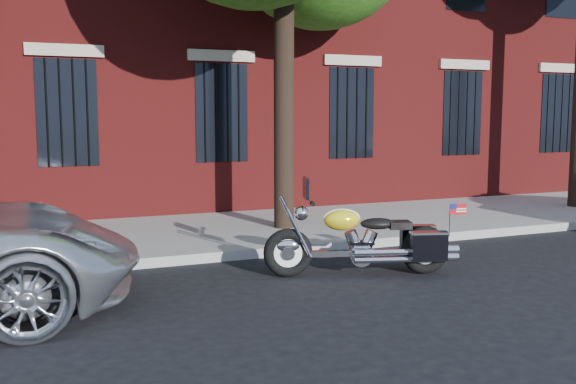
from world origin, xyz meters
name	(u,v)px	position (x,y,z in m)	size (l,w,h in m)	color
ground	(330,275)	(0.00, 0.00, 0.00)	(120.00, 120.00, 0.00)	black
curb	(291,250)	(0.00, 1.38, 0.07)	(40.00, 0.16, 0.15)	gray
sidewalk	(251,230)	(0.00, 3.26, 0.07)	(40.00, 3.60, 0.15)	gray
motorcycle	(367,243)	(0.44, -0.24, 0.45)	(2.47, 1.26, 1.34)	black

